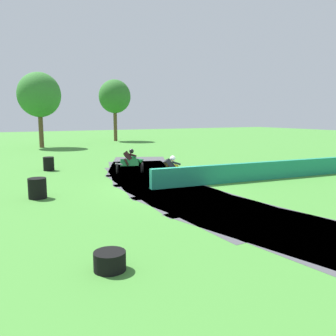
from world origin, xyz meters
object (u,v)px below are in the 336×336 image
at_px(motorcycle_lead_green, 131,162).
at_px(motorcycle_chase_yellow, 173,171).
at_px(traffic_cone, 262,175).
at_px(tire_stack_near, 49,164).
at_px(tire_stack_mid_a, 37,188).
at_px(tire_stack_mid_b, 110,261).

xyz_separation_m(motorcycle_lead_green, motorcycle_chase_yellow, (0.44, -4.11, 0.00)).
relative_size(motorcycle_lead_green, traffic_cone, 3.94).
relative_size(motorcycle_chase_yellow, tire_stack_near, 2.11).
height_order(motorcycle_lead_green, tire_stack_mid_a, motorcycle_lead_green).
relative_size(motorcycle_lead_green, tire_stack_mid_a, 2.16).
distance_m(motorcycle_lead_green, tire_stack_mid_a, 6.84).
relative_size(tire_stack_near, tire_stack_mid_b, 1.18).
height_order(motorcycle_chase_yellow, tire_stack_mid_a, motorcycle_chase_yellow).
xyz_separation_m(motorcycle_chase_yellow, traffic_cone, (4.67, -0.92, -0.42)).
bearing_deg(tire_stack_mid_a, motorcycle_chase_yellow, -1.11).
xyz_separation_m(tire_stack_mid_a, traffic_cone, (10.66, -1.03, -0.18)).
distance_m(motorcycle_chase_yellow, tire_stack_mid_a, 5.99).
bearing_deg(motorcycle_lead_green, tire_stack_mid_a, -144.21).
bearing_deg(traffic_cone, tire_stack_mid_b, -147.75).
bearing_deg(traffic_cone, motorcycle_lead_green, 135.49).
distance_m(motorcycle_lead_green, motorcycle_chase_yellow, 4.13).
xyz_separation_m(motorcycle_lead_green, tire_stack_mid_a, (-5.54, -3.99, -0.24)).
distance_m(motorcycle_lead_green, tire_stack_mid_b, 12.62).
bearing_deg(motorcycle_chase_yellow, motorcycle_lead_green, 96.18).
distance_m(motorcycle_chase_yellow, traffic_cone, 4.78).
bearing_deg(tire_stack_mid_a, tire_stack_near, 77.10).
distance_m(motorcycle_lead_green, traffic_cone, 7.18).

